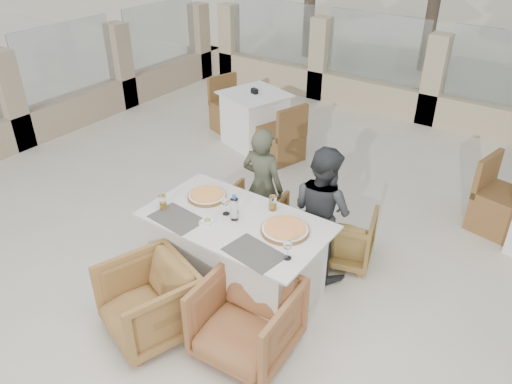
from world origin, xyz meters
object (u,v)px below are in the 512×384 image
Objects in this scene: olive_dish at (207,221)px; armchair_far_right at (343,235)px; wine_glass_corner at (288,249)px; dining_table at (237,255)px; bg_table_a at (255,119)px; pizza_right at (285,229)px; armchair_far_left at (252,217)px; wine_glass_centre at (226,205)px; diner_left at (263,187)px; pizza_left at (207,196)px; armchair_near_right at (247,319)px; water_bottle at (234,207)px; armchair_near_left at (149,302)px; beer_glass_right at (273,203)px; diner_right at (322,211)px; beer_glass_left at (163,202)px.

olive_dish reaches higher than armchair_far_right.
dining_table is at bearing 163.38° from wine_glass_corner.
bg_table_a is at bearing 118.33° from olive_dish.
olive_dish is 0.07× the size of bg_table_a.
pizza_right reaches higher than dining_table.
wine_glass_centre is at bearing 102.10° from armchair_far_left.
diner_left is 0.77× the size of bg_table_a.
pizza_left reaches higher than dining_table.
wine_glass_corner is 0.65m from armchair_near_right.
diner_left is (-0.25, 0.79, -0.26)m from water_bottle.
armchair_near_left is (-0.11, -0.65, -0.47)m from olive_dish.
beer_glass_right is 0.20× the size of armchair_near_left.
wine_glass_corner is 0.31× the size of armchair_far_left.
diner_left is (-0.43, 0.47, -0.21)m from beer_glass_right.
diner_right is (0.02, 0.61, -0.14)m from pizza_right.
beer_glass_right is 0.52m from diner_right.
diner_left is (0.37, 1.02, -0.20)m from beer_glass_left.
pizza_left is at bearing -45.32° from bg_table_a.
wine_glass_corner reaches higher than olive_dish.
wine_glass_centre reaches higher than pizza_right.
diner_right reaches higher than pizza_left.
armchair_far_left is 0.96m from armchair_far_right.
pizza_left is at bearing 72.50° from diner_left.
dining_table is 12.13× the size of beer_glass_left.
dining_table is at bearing 90.73° from armchair_near_left.
wine_glass_centre is at bearing 169.62° from dining_table.
wine_glass_centre is at bearing 98.98° from armchair_near_left.
wine_glass_corner is 1.67× the size of olive_dish.
armchair_near_right is at bearing -35.64° from pizza_left.
beer_glass_right is at bearing 56.64° from olive_dish.
olive_dish reaches higher than armchair_far_left.
dining_table is 1.27× the size of diner_left.
armchair_far_left is at bearing 16.11° from diner_right.
wine_glass_centre is at bearing 168.54° from water_bottle.
olive_dish is (0.47, 0.04, -0.04)m from beer_glass_left.
wine_glass_corner is 0.81m from olive_dish.
armchair_far_left is (0.29, 0.95, -0.56)m from beer_glass_left.
beer_glass_right is 1.33m from armchair_near_left.
wine_glass_centre is at bearing 79.84° from olive_dish.
diner_right reaches higher than diner_left.
wine_glass_centre is (-0.56, -0.07, 0.07)m from pizza_right.
wine_glass_corner is (0.20, -0.29, 0.07)m from pizza_right.
olive_dish reaches higher than armchair_near_left.
diner_left is (-0.91, 0.98, -0.23)m from wine_glass_corner.
dining_table is 2.66× the size of armchair_far_left.
diner_right reaches higher than armchair_far_left.
pizza_right is at bearing 132.41° from diner_left.
bg_table_a is (-1.69, 2.66, 0.00)m from dining_table.
dining_table is 0.98× the size of bg_table_a.
wine_glass_centre is 0.31× the size of armchair_far_right.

